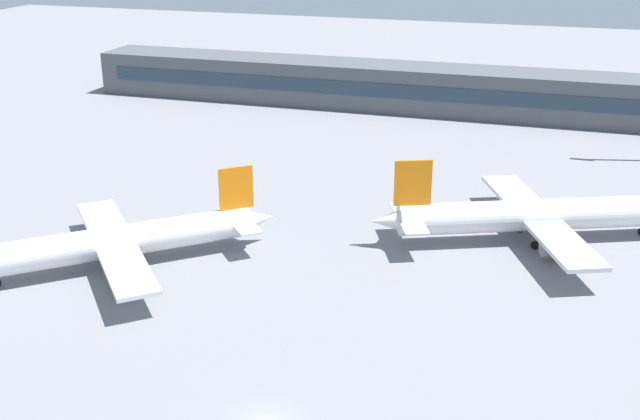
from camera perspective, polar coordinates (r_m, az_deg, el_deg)
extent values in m
plane|color=gray|center=(99.03, 4.31, -2.11)|extent=(400.00, 400.00, 0.00)
cube|color=#4C5156|center=(161.24, 9.95, 8.53)|extent=(155.15, 12.00, 9.00)
cube|color=#263847|center=(155.29, 9.65, 8.23)|extent=(147.39, 0.16, 2.80)
cylinder|color=silver|center=(92.98, -15.32, -2.33)|extent=(28.38, 25.33, 3.64)
cone|color=silver|center=(96.86, -4.40, -0.63)|extent=(4.41, 4.30, 2.54)
cube|color=orange|center=(94.46, -6.13, 1.61)|extent=(3.40, 3.02, 5.26)
cube|color=silver|center=(96.04, -5.87, -0.76)|extent=(8.30, 8.98, 0.23)
cube|color=silver|center=(93.20, -14.72, -2.41)|extent=(22.29, 24.68, 0.48)
cylinder|color=gray|center=(98.97, -15.22, -1.89)|extent=(3.57, 3.45, 1.91)
cylinder|color=gray|center=(88.56, -14.00, -4.59)|extent=(3.57, 3.45, 1.91)
cylinder|color=black|center=(96.53, -14.28, -3.07)|extent=(0.97, 0.92, 0.96)
cylinder|color=black|center=(92.04, -13.73, -4.26)|extent=(0.97, 0.92, 0.96)
cylinder|color=silver|center=(101.16, 16.11, -0.32)|extent=(35.62, 18.24, 3.91)
cone|color=silver|center=(95.62, 4.84, -0.79)|extent=(4.68, 4.06, 2.74)
cube|color=orange|center=(94.54, 6.78, 1.98)|extent=(4.31, 2.13, 5.67)
cube|color=silver|center=(96.08, 6.48, -0.61)|extent=(6.72, 10.60, 0.25)
cube|color=silver|center=(100.90, 15.55, -0.51)|extent=(16.74, 30.35, 0.52)
cylinder|color=gray|center=(96.18, 16.74, -2.67)|extent=(3.84, 3.19, 2.06)
cylinder|color=gray|center=(106.78, 14.32, -0.01)|extent=(3.84, 3.19, 2.06)
cylinder|color=black|center=(99.20, 15.38, -2.49)|extent=(1.11, 0.79, 1.03)
cylinder|color=black|center=(103.79, 14.36, -1.31)|extent=(1.11, 0.79, 1.03)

